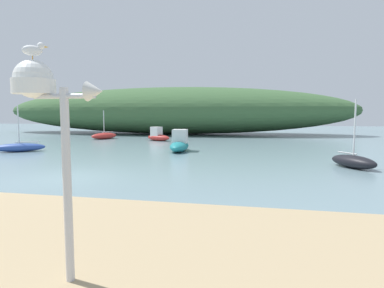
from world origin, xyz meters
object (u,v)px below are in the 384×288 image
seagull_on_radar (34,50)px  sailboat_off_point (20,147)px  motorboat_far_left (180,144)px  sailboat_inner_mooring (104,136)px  sailboat_outer_mooring (353,161)px  motorboat_by_sandbar (158,136)px  mast_structure (42,97)px

seagull_on_radar → sailboat_off_point: (-12.99, 15.21, -3.20)m
sailboat_off_point → motorboat_far_left: bearing=13.3°
seagull_on_radar → motorboat_far_left: size_ratio=0.09×
sailboat_inner_mooring → sailboat_outer_mooring: bearing=-34.8°
sailboat_off_point → sailboat_inner_mooring: sailboat_off_point is taller
sailboat_inner_mooring → motorboat_by_sandbar: 6.05m
sailboat_inner_mooring → mast_structure: bearing=-64.6°
sailboat_off_point → motorboat_by_sandbar: 12.38m
mast_structure → sailboat_outer_mooring: (7.36, 12.74, -2.52)m
seagull_on_radar → motorboat_far_left: bearing=97.6°
seagull_on_radar → motorboat_by_sandbar: bearing=104.2°
mast_structure → motorboat_far_left: 18.05m
mast_structure → seagull_on_radar: bearing=173.8°
motorboat_far_left → motorboat_by_sandbar: bearing=117.3°
sailboat_off_point → sailboat_inner_mooring: size_ratio=1.00×
sailboat_outer_mooring → motorboat_far_left: bearing=153.1°
seagull_on_radar → sailboat_inner_mooring: (-12.52, 26.63, -3.18)m
mast_structure → motorboat_by_sandbar: (-6.65, 25.79, -2.38)m
mast_structure → sailboat_outer_mooring: mast_structure is taller
mast_structure → sailboat_off_point: mast_structure is taller
sailboat_off_point → sailboat_outer_mooring: bearing=-6.9°
mast_structure → sailboat_outer_mooring: size_ratio=0.96×
mast_structure → motorboat_far_left: size_ratio=0.95×
sailboat_inner_mooring → motorboat_by_sandbar: size_ratio=1.15×
seagull_on_radar → motorboat_far_left: seagull_on_radar is taller
sailboat_outer_mooring → sailboat_inner_mooring: (-19.99, 13.89, -0.00)m
motorboat_far_left → sailboat_outer_mooring: bearing=-26.9°
mast_structure → sailboat_inner_mooring: (-12.64, 26.64, -2.52)m
sailboat_off_point → sailboat_outer_mooring: 20.61m
mast_structure → seagull_on_radar: seagull_on_radar is taller
motorboat_far_left → motorboat_by_sandbar: 9.07m
sailboat_outer_mooring → sailboat_inner_mooring: size_ratio=1.03×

